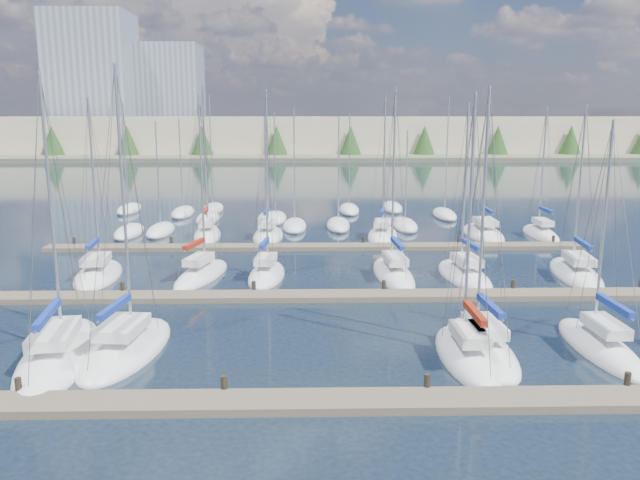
{
  "coord_description": "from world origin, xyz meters",
  "views": [
    {
      "loc": [
        -0.73,
        -19.98,
        10.94
      ],
      "look_at": [
        0.0,
        14.0,
        4.0
      ],
      "focal_mm": 35.0,
      "sensor_mm": 36.0,
      "label": 1
    }
  ],
  "objects_px": {
    "sailboat_l": "(464,275)",
    "sailboat_q": "(483,233)",
    "sailboat_f": "(599,347)",
    "sailboat_m": "(576,274)",
    "sailboat_p": "(382,235)",
    "sailboat_i": "(202,275)",
    "sailboat_b": "(59,355)",
    "sailboat_r": "(541,234)",
    "sailboat_e": "(481,347)",
    "sailboat_n": "(207,234)",
    "sailboat_j": "(267,275)",
    "sailboat_c": "(127,348)",
    "sailboat_d": "(467,356)",
    "sailboat_k": "(393,274)",
    "sailboat_h": "(98,275)",
    "sailboat_o": "(268,235)"
  },
  "relations": [
    {
      "from": "sailboat_k",
      "to": "sailboat_i",
      "type": "xyz_separation_m",
      "value": [
        -13.04,
        -0.02,
        0.01
      ]
    },
    {
      "from": "sailboat_b",
      "to": "sailboat_c",
      "type": "bearing_deg",
      "value": 5.25
    },
    {
      "from": "sailboat_p",
      "to": "sailboat_o",
      "type": "bearing_deg",
      "value": -170.66
    },
    {
      "from": "sailboat_l",
      "to": "sailboat_n",
      "type": "xyz_separation_m",
      "value": [
        -19.61,
        14.84,
        0.02
      ]
    },
    {
      "from": "sailboat_l",
      "to": "sailboat_e",
      "type": "xyz_separation_m",
      "value": [
        -2.5,
        -13.11,
        0.01
      ]
    },
    {
      "from": "sailboat_m",
      "to": "sailboat_p",
      "type": "height_order",
      "value": "sailboat_p"
    },
    {
      "from": "sailboat_i",
      "to": "sailboat_p",
      "type": "distance_m",
      "value": 19.57
    },
    {
      "from": "sailboat_c",
      "to": "sailboat_p",
      "type": "relative_size",
      "value": 1.04
    },
    {
      "from": "sailboat_h",
      "to": "sailboat_p",
      "type": "xyz_separation_m",
      "value": [
        20.96,
        13.54,
        0.01
      ]
    },
    {
      "from": "sailboat_q",
      "to": "sailboat_m",
      "type": "xyz_separation_m",
      "value": [
        2.27,
        -14.58,
        0.0
      ]
    },
    {
      "from": "sailboat_f",
      "to": "sailboat_n",
      "type": "height_order",
      "value": "sailboat_n"
    },
    {
      "from": "sailboat_j",
      "to": "sailboat_r",
      "type": "xyz_separation_m",
      "value": [
        23.94,
        14.05,
        0.01
      ]
    },
    {
      "from": "sailboat_b",
      "to": "sailboat_e",
      "type": "xyz_separation_m",
      "value": [
        19.41,
        0.5,
        0.01
      ]
    },
    {
      "from": "sailboat_h",
      "to": "sailboat_e",
      "type": "relative_size",
      "value": 0.99
    },
    {
      "from": "sailboat_o",
      "to": "sailboat_m",
      "type": "bearing_deg",
      "value": -30.54
    },
    {
      "from": "sailboat_n",
      "to": "sailboat_f",
      "type": "bearing_deg",
      "value": -56.21
    },
    {
      "from": "sailboat_l",
      "to": "sailboat_q",
      "type": "bearing_deg",
      "value": 64.95
    },
    {
      "from": "sailboat_n",
      "to": "sailboat_r",
      "type": "relative_size",
      "value": 1.15
    },
    {
      "from": "sailboat_j",
      "to": "sailboat_m",
      "type": "relative_size",
      "value": 0.94
    },
    {
      "from": "sailboat_q",
      "to": "sailboat_f",
      "type": "bearing_deg",
      "value": -93.17
    },
    {
      "from": "sailboat_p",
      "to": "sailboat_e",
      "type": "bearing_deg",
      "value": -77.77
    },
    {
      "from": "sailboat_c",
      "to": "sailboat_k",
      "type": "distance_m",
      "value": 19.63
    },
    {
      "from": "sailboat_q",
      "to": "sailboat_n",
      "type": "bearing_deg",
      "value": -178.33
    },
    {
      "from": "sailboat_l",
      "to": "sailboat_e",
      "type": "relative_size",
      "value": 0.96
    },
    {
      "from": "sailboat_b",
      "to": "sailboat_e",
      "type": "height_order",
      "value": "sailboat_b"
    },
    {
      "from": "sailboat_d",
      "to": "sailboat_m",
      "type": "relative_size",
      "value": 1.03
    },
    {
      "from": "sailboat_k",
      "to": "sailboat_p",
      "type": "xyz_separation_m",
      "value": [
        0.9,
        13.71,
        -0.0
      ]
    },
    {
      "from": "sailboat_i",
      "to": "sailboat_b",
      "type": "xyz_separation_m",
      "value": [
        -4.13,
        -14.12,
        -0.03
      ]
    },
    {
      "from": "sailboat_o",
      "to": "sailboat_p",
      "type": "bearing_deg",
      "value": 1.99
    },
    {
      "from": "sailboat_f",
      "to": "sailboat_k",
      "type": "height_order",
      "value": "sailboat_k"
    },
    {
      "from": "sailboat_q",
      "to": "sailboat_p",
      "type": "distance_m",
      "value": 9.3
    },
    {
      "from": "sailboat_f",
      "to": "sailboat_r",
      "type": "bearing_deg",
      "value": 74.33
    },
    {
      "from": "sailboat_k",
      "to": "sailboat_h",
      "type": "bearing_deg",
      "value": 176.58
    },
    {
      "from": "sailboat_d",
      "to": "sailboat_j",
      "type": "relative_size",
      "value": 1.1
    },
    {
      "from": "sailboat_l",
      "to": "sailboat_r",
      "type": "height_order",
      "value": "sailboat_l"
    },
    {
      "from": "sailboat_c",
      "to": "sailboat_e",
      "type": "bearing_deg",
      "value": 5.56
    },
    {
      "from": "sailboat_q",
      "to": "sailboat_h",
      "type": "relative_size",
      "value": 1.0
    },
    {
      "from": "sailboat_b",
      "to": "sailboat_p",
      "type": "bearing_deg",
      "value": 48.44
    },
    {
      "from": "sailboat_n",
      "to": "sailboat_h",
      "type": "distance_m",
      "value": 15.06
    },
    {
      "from": "sailboat_d",
      "to": "sailboat_k",
      "type": "xyz_separation_m",
      "value": [
        -1.31,
        14.68,
        0.0
      ]
    },
    {
      "from": "sailboat_f",
      "to": "sailboat_m",
      "type": "bearing_deg",
      "value": 70.53
    },
    {
      "from": "sailboat_d",
      "to": "sailboat_n",
      "type": "height_order",
      "value": "sailboat_n"
    },
    {
      "from": "sailboat_d",
      "to": "sailboat_e",
      "type": "height_order",
      "value": "sailboat_e"
    },
    {
      "from": "sailboat_j",
      "to": "sailboat_r",
      "type": "bearing_deg",
      "value": 35.53
    },
    {
      "from": "sailboat_r",
      "to": "sailboat_o",
      "type": "relative_size",
      "value": 0.89
    },
    {
      "from": "sailboat_j",
      "to": "sailboat_h",
      "type": "distance_m",
      "value": 11.43
    },
    {
      "from": "sailboat_n",
      "to": "sailboat_b",
      "type": "bearing_deg",
      "value": -99.84
    },
    {
      "from": "sailboat_p",
      "to": "sailboat_r",
      "type": "bearing_deg",
      "value": 10.3
    },
    {
      "from": "sailboat_c",
      "to": "sailboat_o",
      "type": "bearing_deg",
      "value": 85.98
    },
    {
      "from": "sailboat_m",
      "to": "sailboat_r",
      "type": "height_order",
      "value": "sailboat_m"
    }
  ]
}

